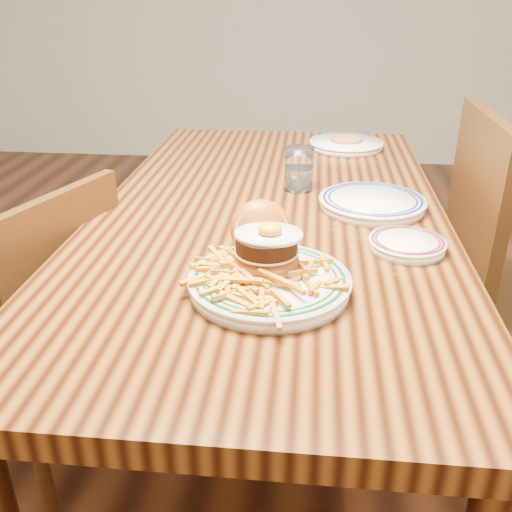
# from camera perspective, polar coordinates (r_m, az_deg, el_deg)

# --- Properties ---
(floor) EXTENTS (6.00, 6.00, 0.00)m
(floor) POSITION_cam_1_polar(r_m,az_deg,el_deg) (1.82, 1.16, -17.87)
(floor) COLOR black
(floor) RESTS_ON ground
(table) EXTENTS (0.85, 1.60, 0.75)m
(table) POSITION_cam_1_polar(r_m,az_deg,el_deg) (1.44, 1.39, 1.47)
(table) COLOR black
(table) RESTS_ON floor
(chair_left) EXTENTS (0.50, 0.50, 0.84)m
(chair_left) POSITION_cam_1_polar(r_m,az_deg,el_deg) (1.56, -20.52, -7.27)
(chair_left) COLOR #3B200C
(chair_left) RESTS_ON floor
(chair_right) EXTENTS (0.45, 0.45, 0.97)m
(chair_right) POSITION_cam_1_polar(r_m,az_deg,el_deg) (1.69, 24.19, -2.52)
(chair_right) COLOR #3B200C
(chair_right) RESTS_ON floor
(main_plate) EXTENTS (0.29, 0.31, 0.14)m
(main_plate) POSITION_cam_1_polar(r_m,az_deg,el_deg) (1.03, 1.21, -1.16)
(main_plate) COLOR white
(main_plate) RESTS_ON table
(side_plate) EXTENTS (0.16, 0.16, 0.02)m
(side_plate) POSITION_cam_1_polar(r_m,az_deg,el_deg) (1.23, 14.88, 1.22)
(side_plate) COLOR white
(side_plate) RESTS_ON table
(rear_plate) EXTENTS (0.26, 0.26, 0.03)m
(rear_plate) POSITION_cam_1_polar(r_m,az_deg,el_deg) (1.44, 11.54, 5.30)
(rear_plate) COLOR white
(rear_plate) RESTS_ON table
(water_glass) EXTENTS (0.08, 0.08, 0.11)m
(water_glass) POSITION_cam_1_polar(r_m,az_deg,el_deg) (1.54, 4.31, 8.44)
(water_glass) COLOR white
(water_glass) RESTS_ON table
(far_plate) EXTENTS (0.25, 0.25, 0.04)m
(far_plate) POSITION_cam_1_polar(r_m,az_deg,el_deg) (1.97, 9.00, 11.04)
(far_plate) COLOR white
(far_plate) RESTS_ON table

